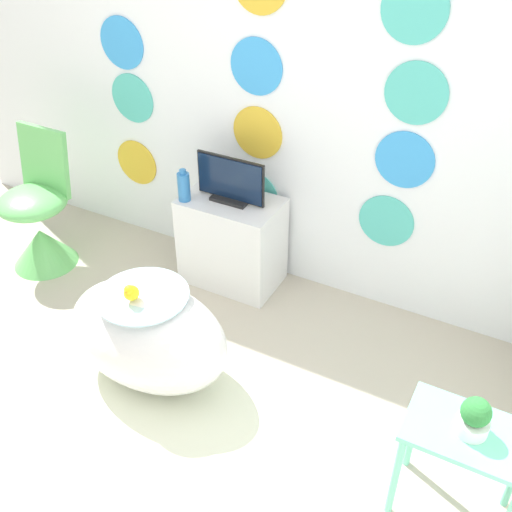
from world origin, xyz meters
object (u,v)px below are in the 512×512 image
object	(u,v)px
chair	(39,224)
vase	(184,186)
tv	(230,182)
potted_plant_left	(474,417)
bathtub	(149,335)

from	to	relation	value
chair	vase	bearing A→B (deg)	17.56
chair	vase	size ratio (longest dim) A/B	4.52
tv	vase	bearing A→B (deg)	-153.59
vase	potted_plant_left	size ratio (longest dim) A/B	1.19
tv	bathtub	bearing A→B (deg)	-87.29
chair	vase	distance (m)	1.05
bathtub	vase	size ratio (longest dim) A/B	4.44
bathtub	vase	distance (m)	0.92
bathtub	vase	bearing A→B (deg)	109.84
bathtub	chair	bearing A→B (deg)	157.98
vase	potted_plant_left	xyz separation A→B (m)	(1.82, -0.83, -0.09)
vase	potted_plant_left	world-z (taller)	vase
tv	potted_plant_left	xyz separation A→B (m)	(1.58, -0.95, -0.12)
bathtub	tv	world-z (taller)	tv
chair	tv	size ratio (longest dim) A/B	2.06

